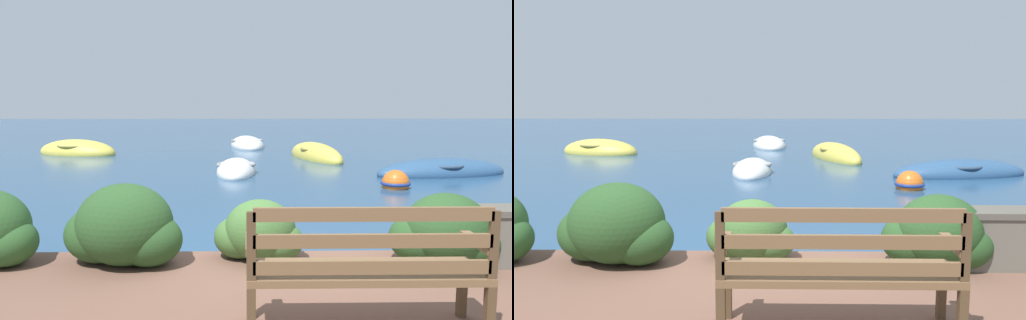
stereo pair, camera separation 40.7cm
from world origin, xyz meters
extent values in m
plane|color=navy|center=(0.00, 0.00, 0.00)|extent=(80.00, 80.00, 0.00)
cube|color=brown|center=(-0.29, -1.63, 0.42)|extent=(0.06, 0.06, 0.40)
cube|color=brown|center=(1.28, -1.63, 0.42)|extent=(0.06, 0.06, 0.40)
cube|color=brown|center=(-0.29, -2.05, 0.42)|extent=(0.06, 0.06, 0.40)
cube|color=brown|center=(1.28, -2.05, 0.42)|extent=(0.06, 0.06, 0.40)
cube|color=brown|center=(0.50, -1.84, 0.65)|extent=(1.63, 0.48, 0.05)
cube|color=brown|center=(0.50, -2.05, 0.75)|extent=(1.54, 0.04, 0.09)
cube|color=brown|center=(0.50, -2.05, 0.93)|extent=(1.54, 0.04, 0.09)
cube|color=brown|center=(0.50, -2.05, 1.10)|extent=(1.54, 0.04, 0.09)
cube|color=brown|center=(-0.29, -2.05, 0.90)|extent=(0.06, 0.04, 0.45)
cube|color=brown|center=(1.28, -2.05, 0.90)|extent=(0.06, 0.04, 0.45)
cube|color=brown|center=(-0.29, -1.84, 0.85)|extent=(0.07, 0.43, 0.05)
cube|color=brown|center=(1.28, -1.84, 0.85)|extent=(0.07, 0.43, 0.05)
ellipsoid|color=#284C23|center=(-1.50, -0.40, 0.62)|extent=(0.94, 0.85, 0.80)
ellipsoid|color=#284C23|center=(-1.76, -0.33, 0.50)|extent=(0.70, 0.63, 0.56)
ellipsoid|color=#284C23|center=(-1.27, -0.44, 0.48)|extent=(0.66, 0.59, 0.52)
ellipsoid|color=#426B33|center=(-0.18, -0.27, 0.53)|extent=(0.72, 0.65, 0.61)
ellipsoid|color=#426B33|center=(-0.38, -0.21, 0.44)|extent=(0.54, 0.48, 0.43)
ellipsoid|color=#426B33|center=(0.00, -0.30, 0.42)|extent=(0.50, 0.45, 0.40)
ellipsoid|color=#284C23|center=(1.62, -0.46, 0.57)|extent=(0.83, 0.75, 0.71)
ellipsoid|color=#284C23|center=(1.39, -0.40, 0.47)|extent=(0.62, 0.56, 0.50)
ellipsoid|color=#284C23|center=(1.83, -0.50, 0.45)|extent=(0.58, 0.52, 0.46)
ellipsoid|color=#2D517A|center=(4.37, 6.64, 0.05)|extent=(3.44, 1.61, 0.71)
torus|color=#2D4157|center=(4.37, 6.64, 0.25)|extent=(1.23, 1.23, 0.07)
cube|color=#846647|center=(3.88, 6.55, 0.22)|extent=(0.26, 0.84, 0.04)
cube|color=#846647|center=(4.77, 6.71, 0.22)|extent=(0.26, 0.84, 0.04)
ellipsoid|color=silver|center=(-0.59, 7.02, 0.05)|extent=(1.01, 2.35, 0.63)
torus|color=gray|center=(-0.59, 7.02, 0.22)|extent=(0.99, 0.99, 0.07)
cube|color=#846647|center=(-0.58, 7.37, 0.19)|extent=(0.76, 0.14, 0.04)
cube|color=#846647|center=(-0.59, 6.73, 0.19)|extent=(0.76, 0.14, 0.04)
ellipsoid|color=#DBC64C|center=(1.79, 10.00, 0.06)|extent=(1.79, 3.34, 0.85)
torus|color=olive|center=(1.79, 10.00, 0.30)|extent=(1.18, 1.18, 0.07)
cube|color=#846647|center=(1.92, 9.54, 0.27)|extent=(0.74, 0.32, 0.04)
cube|color=#846647|center=(1.68, 10.39, 0.27)|extent=(0.74, 0.32, 0.04)
ellipsoid|color=#DBC64C|center=(-5.92, 11.33, 0.06)|extent=(3.06, 2.15, 0.85)
torus|color=olive|center=(-5.92, 11.33, 0.30)|extent=(1.66, 1.66, 0.07)
cube|color=#846647|center=(-6.32, 11.47, 0.27)|extent=(0.46, 1.02, 0.04)
cube|color=#846647|center=(-5.59, 11.22, 0.27)|extent=(0.46, 1.02, 0.04)
ellipsoid|color=silver|center=(-0.31, 13.69, 0.05)|extent=(1.57, 2.93, 0.73)
torus|color=gray|center=(-0.31, 13.69, 0.26)|extent=(1.36, 1.36, 0.07)
cube|color=#846647|center=(-0.37, 14.10, 0.23)|extent=(0.96, 0.25, 0.04)
cube|color=#846647|center=(-0.26, 13.34, 0.23)|extent=(0.96, 0.25, 0.04)
sphere|color=orange|center=(2.74, 4.92, 0.10)|extent=(0.56, 0.56, 0.56)
torus|color=navy|center=(2.74, 4.92, 0.10)|extent=(0.61, 0.61, 0.07)
camera|label=1|loc=(-0.31, -5.14, 1.83)|focal=35.00mm
camera|label=2|loc=(0.10, -5.14, 1.83)|focal=35.00mm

